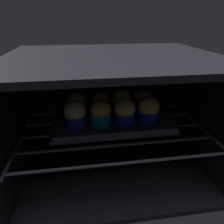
{
  "coord_description": "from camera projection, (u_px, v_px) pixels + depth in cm",
  "views": [
    {
      "loc": [
        -8.77,
        -35.24,
        45.0
      ],
      "look_at": [
        0.0,
        23.46,
        17.51
      ],
      "focal_mm": 33.19,
      "sensor_mm": 36.0,
      "label": 1
    }
  ],
  "objects": [
    {
      "name": "baking_tray",
      "position": [
        112.0,
        120.0,
        0.67
      ],
      "size": [
        36.57,
        21.89,
        2.2
      ],
      "color": "#4C4C51",
      "rests_on": "oven_rack"
    },
    {
      "name": "muffin_row1_col1",
      "position": [
        100.0,
        104.0,
        0.68
      ],
      "size": [
        6.0,
        6.0,
        8.25
      ],
      "color": "red",
      "rests_on": "baking_tray"
    },
    {
      "name": "muffin_row0_col1",
      "position": [
        101.0,
        113.0,
        0.61
      ],
      "size": [
        6.0,
        6.0,
        7.85
      ],
      "color": "#0C8C84",
      "rests_on": "baking_tray"
    },
    {
      "name": "muffin_row0_col2",
      "position": [
        125.0,
        112.0,
        0.62
      ],
      "size": [
        6.23,
        6.23,
        8.05
      ],
      "color": "#1928B7",
      "rests_on": "baking_tray"
    },
    {
      "name": "muffin_row1_col3",
      "position": [
        142.0,
        101.0,
        0.7
      ],
      "size": [
        6.08,
        6.08,
        7.84
      ],
      "color": "#1928B7",
      "rests_on": "baking_tray"
    },
    {
      "name": "muffin_row0_col0",
      "position": [
        75.0,
        114.0,
        0.6
      ],
      "size": [
        6.41,
        6.41,
        8.24
      ],
      "color": "#1928B7",
      "rests_on": "baking_tray"
    },
    {
      "name": "oven_rack",
      "position": [
        113.0,
        125.0,
        0.66
      ],
      "size": [
        54.8,
        42.0,
        0.8
      ],
      "color": "#51515B",
      "rests_on": "oven_cavity"
    },
    {
      "name": "oven_cavity",
      "position": [
        111.0,
        110.0,
        0.68
      ],
      "size": [
        59.0,
        47.0,
        37.0
      ],
      "color": "black",
      "rests_on": "ground"
    },
    {
      "name": "muffin_row0_col3",
      "position": [
        149.0,
        110.0,
        0.63
      ],
      "size": [
        6.39,
        6.39,
        8.11
      ],
      "color": "#1928B7",
      "rests_on": "baking_tray"
    },
    {
      "name": "muffin_row1_col0",
      "position": [
        76.0,
        105.0,
        0.67
      ],
      "size": [
        6.44,
        6.44,
        8.07
      ],
      "color": "#7A238C",
      "rests_on": "baking_tray"
    },
    {
      "name": "muffin_row1_col2",
      "position": [
        122.0,
        102.0,
        0.69
      ],
      "size": [
        6.43,
        6.43,
        8.15
      ],
      "color": "#7A238C",
      "rests_on": "baking_tray"
    }
  ]
}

